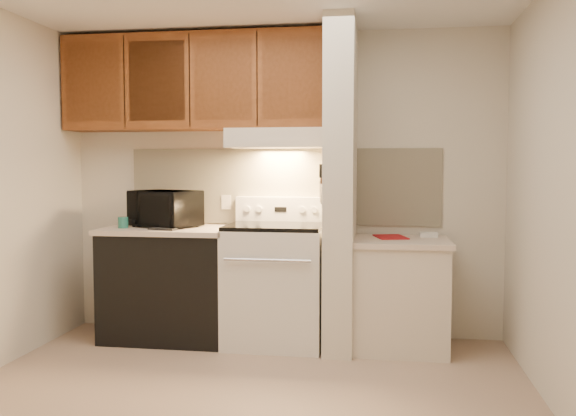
# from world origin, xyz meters

# --- Properties ---
(floor) EXTENTS (3.60, 3.60, 0.00)m
(floor) POSITION_xyz_m (0.00, 0.00, 0.00)
(floor) COLOR tan
(floor) RESTS_ON ground
(wall_back) EXTENTS (3.60, 2.50, 0.02)m
(wall_back) POSITION_xyz_m (0.00, 1.50, 1.25)
(wall_back) COLOR beige
(wall_back) RESTS_ON floor
(wall_right) EXTENTS (0.02, 3.00, 2.50)m
(wall_right) POSITION_xyz_m (1.80, 0.00, 1.25)
(wall_right) COLOR beige
(wall_right) RESTS_ON floor
(backsplash) EXTENTS (2.60, 0.02, 0.63)m
(backsplash) POSITION_xyz_m (0.00, 1.49, 1.24)
(backsplash) COLOR #FAEFC9
(backsplash) RESTS_ON wall_back
(range_body) EXTENTS (0.76, 0.65, 0.92)m
(range_body) POSITION_xyz_m (0.00, 1.16, 0.46)
(range_body) COLOR silver
(range_body) RESTS_ON floor
(oven_window) EXTENTS (0.50, 0.01, 0.30)m
(oven_window) POSITION_xyz_m (0.00, 0.84, 0.50)
(oven_window) COLOR black
(oven_window) RESTS_ON range_body
(oven_handle) EXTENTS (0.65, 0.02, 0.02)m
(oven_handle) POSITION_xyz_m (0.00, 0.80, 0.72)
(oven_handle) COLOR silver
(oven_handle) RESTS_ON range_body
(cooktop) EXTENTS (0.74, 0.64, 0.03)m
(cooktop) POSITION_xyz_m (0.00, 1.16, 0.94)
(cooktop) COLOR black
(cooktop) RESTS_ON range_body
(range_backguard) EXTENTS (0.76, 0.08, 0.20)m
(range_backguard) POSITION_xyz_m (0.00, 1.44, 1.05)
(range_backguard) COLOR silver
(range_backguard) RESTS_ON range_body
(range_display) EXTENTS (0.10, 0.01, 0.04)m
(range_display) POSITION_xyz_m (0.00, 1.40, 1.05)
(range_display) COLOR black
(range_display) RESTS_ON range_backguard
(range_knob_left_outer) EXTENTS (0.05, 0.02, 0.05)m
(range_knob_left_outer) POSITION_xyz_m (-0.28, 1.40, 1.05)
(range_knob_left_outer) COLOR silver
(range_knob_left_outer) RESTS_ON range_backguard
(range_knob_left_inner) EXTENTS (0.05, 0.02, 0.05)m
(range_knob_left_inner) POSITION_xyz_m (-0.18, 1.40, 1.05)
(range_knob_left_inner) COLOR silver
(range_knob_left_inner) RESTS_ON range_backguard
(range_knob_right_inner) EXTENTS (0.05, 0.02, 0.05)m
(range_knob_right_inner) POSITION_xyz_m (0.18, 1.40, 1.05)
(range_knob_right_inner) COLOR silver
(range_knob_right_inner) RESTS_ON range_backguard
(range_knob_right_outer) EXTENTS (0.05, 0.02, 0.05)m
(range_knob_right_outer) POSITION_xyz_m (0.28, 1.40, 1.05)
(range_knob_right_outer) COLOR silver
(range_knob_right_outer) RESTS_ON range_backguard
(dishwasher_front) EXTENTS (1.00, 0.63, 0.87)m
(dishwasher_front) POSITION_xyz_m (-0.88, 1.17, 0.43)
(dishwasher_front) COLOR black
(dishwasher_front) RESTS_ON floor
(left_countertop) EXTENTS (1.04, 0.67, 0.04)m
(left_countertop) POSITION_xyz_m (-0.88, 1.17, 0.89)
(left_countertop) COLOR beige
(left_countertop) RESTS_ON dishwasher_front
(spoon_rest) EXTENTS (0.24, 0.12, 0.02)m
(spoon_rest) POSITION_xyz_m (-0.86, 0.97, 0.92)
(spoon_rest) COLOR black
(spoon_rest) RESTS_ON left_countertop
(teal_jar) EXTENTS (0.10, 0.10, 0.09)m
(teal_jar) POSITION_xyz_m (-1.22, 1.06, 0.96)
(teal_jar) COLOR #257262
(teal_jar) RESTS_ON left_countertop
(outlet) EXTENTS (0.08, 0.01, 0.12)m
(outlet) POSITION_xyz_m (-0.48, 1.48, 1.10)
(outlet) COLOR beige
(outlet) RESTS_ON backsplash
(microwave) EXTENTS (0.64, 0.55, 0.30)m
(microwave) POSITION_xyz_m (-0.93, 1.22, 1.06)
(microwave) COLOR black
(microwave) RESTS_ON left_countertop
(partition_pillar) EXTENTS (0.22, 0.70, 2.50)m
(partition_pillar) POSITION_xyz_m (0.51, 1.15, 1.25)
(partition_pillar) COLOR beige
(partition_pillar) RESTS_ON floor
(pillar_trim) EXTENTS (0.01, 0.70, 0.04)m
(pillar_trim) POSITION_xyz_m (0.39, 1.15, 1.30)
(pillar_trim) COLOR brown
(pillar_trim) RESTS_ON partition_pillar
(knife_strip) EXTENTS (0.02, 0.42, 0.04)m
(knife_strip) POSITION_xyz_m (0.39, 1.10, 1.32)
(knife_strip) COLOR black
(knife_strip) RESTS_ON partition_pillar
(knife_blade_a) EXTENTS (0.01, 0.03, 0.16)m
(knife_blade_a) POSITION_xyz_m (0.38, 0.93, 1.22)
(knife_blade_a) COLOR silver
(knife_blade_a) RESTS_ON knife_strip
(knife_handle_a) EXTENTS (0.02, 0.02, 0.10)m
(knife_handle_a) POSITION_xyz_m (0.38, 0.94, 1.37)
(knife_handle_a) COLOR black
(knife_handle_a) RESTS_ON knife_strip
(knife_blade_b) EXTENTS (0.01, 0.04, 0.18)m
(knife_blade_b) POSITION_xyz_m (0.38, 1.01, 1.21)
(knife_blade_b) COLOR silver
(knife_blade_b) RESTS_ON knife_strip
(knife_handle_b) EXTENTS (0.02, 0.02, 0.10)m
(knife_handle_b) POSITION_xyz_m (0.38, 1.03, 1.37)
(knife_handle_b) COLOR black
(knife_handle_b) RESTS_ON knife_strip
(knife_blade_c) EXTENTS (0.01, 0.04, 0.20)m
(knife_blade_c) POSITION_xyz_m (0.38, 1.10, 1.20)
(knife_blade_c) COLOR silver
(knife_blade_c) RESTS_ON knife_strip
(knife_handle_c) EXTENTS (0.02, 0.02, 0.10)m
(knife_handle_c) POSITION_xyz_m (0.38, 1.09, 1.37)
(knife_handle_c) COLOR black
(knife_handle_c) RESTS_ON knife_strip
(knife_blade_d) EXTENTS (0.01, 0.04, 0.16)m
(knife_blade_d) POSITION_xyz_m (0.38, 1.19, 1.22)
(knife_blade_d) COLOR silver
(knife_blade_d) RESTS_ON knife_strip
(knife_handle_d) EXTENTS (0.02, 0.02, 0.10)m
(knife_handle_d) POSITION_xyz_m (0.38, 1.18, 1.37)
(knife_handle_d) COLOR black
(knife_handle_d) RESTS_ON knife_strip
(knife_blade_e) EXTENTS (0.01, 0.04, 0.18)m
(knife_blade_e) POSITION_xyz_m (0.38, 1.25, 1.21)
(knife_blade_e) COLOR silver
(knife_blade_e) RESTS_ON knife_strip
(knife_handle_e) EXTENTS (0.02, 0.02, 0.10)m
(knife_handle_e) POSITION_xyz_m (0.38, 1.26, 1.37)
(knife_handle_e) COLOR black
(knife_handle_e) RESTS_ON knife_strip
(oven_mitt) EXTENTS (0.03, 0.10, 0.23)m
(oven_mitt) POSITION_xyz_m (0.38, 1.32, 1.23)
(oven_mitt) COLOR slate
(oven_mitt) RESTS_ON partition_pillar
(right_cab_base) EXTENTS (0.70, 0.60, 0.81)m
(right_cab_base) POSITION_xyz_m (0.97, 1.15, 0.40)
(right_cab_base) COLOR beige
(right_cab_base) RESTS_ON floor
(right_countertop) EXTENTS (0.74, 0.64, 0.04)m
(right_countertop) POSITION_xyz_m (0.97, 1.15, 0.83)
(right_countertop) COLOR beige
(right_countertop) RESTS_ON right_cab_base
(red_folder) EXTENTS (0.28, 0.34, 0.01)m
(red_folder) POSITION_xyz_m (0.89, 1.25, 0.85)
(red_folder) COLOR #A7151A
(red_folder) RESTS_ON right_countertop
(white_box) EXTENTS (0.14, 0.09, 0.04)m
(white_box) POSITION_xyz_m (1.19, 1.33, 0.87)
(white_box) COLOR white
(white_box) RESTS_ON right_countertop
(range_hood) EXTENTS (0.78, 0.44, 0.15)m
(range_hood) POSITION_xyz_m (0.00, 1.28, 1.62)
(range_hood) COLOR beige
(range_hood) RESTS_ON upper_cabinets
(hood_lip) EXTENTS (0.78, 0.04, 0.06)m
(hood_lip) POSITION_xyz_m (0.00, 1.07, 1.58)
(hood_lip) COLOR beige
(hood_lip) RESTS_ON range_hood
(upper_cabinets) EXTENTS (2.18, 0.33, 0.77)m
(upper_cabinets) POSITION_xyz_m (-0.69, 1.32, 2.08)
(upper_cabinets) COLOR brown
(upper_cabinets) RESTS_ON wall_back
(cab_door_a) EXTENTS (0.46, 0.01, 0.63)m
(cab_door_a) POSITION_xyz_m (-1.51, 1.17, 2.08)
(cab_door_a) COLOR brown
(cab_door_a) RESTS_ON upper_cabinets
(cab_gap_a) EXTENTS (0.01, 0.01, 0.73)m
(cab_gap_a) POSITION_xyz_m (-1.23, 1.16, 2.08)
(cab_gap_a) COLOR black
(cab_gap_a) RESTS_ON upper_cabinets
(cab_door_b) EXTENTS (0.46, 0.01, 0.63)m
(cab_door_b) POSITION_xyz_m (-0.96, 1.17, 2.08)
(cab_door_b) COLOR brown
(cab_door_b) RESTS_ON upper_cabinets
(cab_gap_b) EXTENTS (0.01, 0.01, 0.73)m
(cab_gap_b) POSITION_xyz_m (-0.69, 1.16, 2.08)
(cab_gap_b) COLOR black
(cab_gap_b) RESTS_ON upper_cabinets
(cab_door_c) EXTENTS (0.46, 0.01, 0.63)m
(cab_door_c) POSITION_xyz_m (-0.42, 1.17, 2.08)
(cab_door_c) COLOR brown
(cab_door_c) RESTS_ON upper_cabinets
(cab_gap_c) EXTENTS (0.01, 0.01, 0.73)m
(cab_gap_c) POSITION_xyz_m (-0.14, 1.16, 2.08)
(cab_gap_c) COLOR black
(cab_gap_c) RESTS_ON upper_cabinets
(cab_door_d) EXTENTS (0.46, 0.01, 0.63)m
(cab_door_d) POSITION_xyz_m (0.13, 1.17, 2.08)
(cab_door_d) COLOR brown
(cab_door_d) RESTS_ON upper_cabinets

